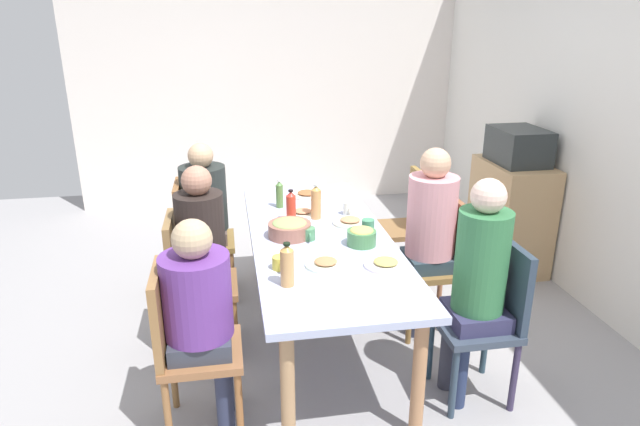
{
  "coord_description": "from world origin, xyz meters",
  "views": [
    {
      "loc": [
        3.12,
        -0.54,
        2.02
      ],
      "look_at": [
        0.0,
        0.0,
        0.88
      ],
      "focal_mm": 30.84,
      "sensor_mm": 36.0,
      "label": 1
    }
  ],
  "objects_px": {
    "chair_3": "(191,277)",
    "bowl_1": "(362,236)",
    "bottle_2": "(287,265)",
    "cup_2": "(368,227)",
    "cup_3": "(280,263)",
    "side_cabinet": "(510,216)",
    "bowl_0": "(290,228)",
    "bottle_0": "(316,202)",
    "person_2": "(206,207)",
    "chair_1": "(440,258)",
    "chair_4": "(406,221)",
    "cup_1": "(348,208)",
    "dining_table": "(320,247)",
    "person_1": "(430,225)",
    "plate_0": "(303,213)",
    "plate_1": "(386,264)",
    "person_5": "(200,306)",
    "chair_2": "(195,234)",
    "chair_0": "(490,313)",
    "plate_4": "(307,194)",
    "bottle_3": "(291,207)",
    "person_0": "(478,276)",
    "person_3": "(204,245)",
    "cup_0": "(309,234)",
    "chair_5": "(184,341)",
    "plate_3": "(350,221)",
    "plate_2": "(326,263)",
    "microwave": "(519,146)",
    "bottle_1": "(279,194)"
  },
  "relations": [
    {
      "from": "chair_3",
      "to": "bowl_1",
      "type": "xyz_separation_m",
      "value": [
        0.18,
        1.02,
        0.27
      ]
    },
    {
      "from": "bottle_2",
      "to": "cup_2",
      "type": "bearing_deg",
      "value": 135.95
    },
    {
      "from": "cup_3",
      "to": "side_cabinet",
      "type": "relative_size",
      "value": 0.13
    },
    {
      "from": "bowl_0",
      "to": "bottle_0",
      "type": "bearing_deg",
      "value": 143.48
    },
    {
      "from": "person_2",
      "to": "chair_1",
      "type": "bearing_deg",
      "value": 64.79
    },
    {
      "from": "chair_4",
      "to": "cup_1",
      "type": "xyz_separation_m",
      "value": [
        0.37,
        -0.55,
        0.26
      ]
    },
    {
      "from": "chair_3",
      "to": "bowl_1",
      "type": "relative_size",
      "value": 5.17
    },
    {
      "from": "dining_table",
      "to": "person_1",
      "type": "bearing_deg",
      "value": 90.0
    },
    {
      "from": "plate_0",
      "to": "plate_1",
      "type": "height_order",
      "value": "same"
    },
    {
      "from": "person_5",
      "to": "person_1",
      "type": "bearing_deg",
      "value": 116.59
    },
    {
      "from": "plate_0",
      "to": "plate_1",
      "type": "bearing_deg",
      "value": 20.18
    },
    {
      "from": "person_1",
      "to": "chair_2",
      "type": "height_order",
      "value": "person_1"
    },
    {
      "from": "chair_0",
      "to": "bowl_0",
      "type": "xyz_separation_m",
      "value": [
        -0.74,
        -0.99,
        0.27
      ]
    },
    {
      "from": "plate_4",
      "to": "bottle_3",
      "type": "xyz_separation_m",
      "value": [
        0.52,
        -0.19,
        0.09
      ]
    },
    {
      "from": "bowl_0",
      "to": "cup_1",
      "type": "distance_m",
      "value": 0.55
    },
    {
      "from": "person_0",
      "to": "person_3",
      "type": "relative_size",
      "value": 1.05
    },
    {
      "from": "cup_0",
      "to": "cup_3",
      "type": "distance_m",
      "value": 0.44
    },
    {
      "from": "chair_5",
      "to": "cup_0",
      "type": "xyz_separation_m",
      "value": [
        -0.66,
        0.72,
        0.25
      ]
    },
    {
      "from": "plate_3",
      "to": "cup_3",
      "type": "relative_size",
      "value": 1.95
    },
    {
      "from": "person_5",
      "to": "bottle_2",
      "type": "distance_m",
      "value": 0.47
    },
    {
      "from": "chair_1",
      "to": "plate_4",
      "type": "xyz_separation_m",
      "value": [
        -0.8,
        -0.76,
        0.23
      ]
    },
    {
      "from": "person_1",
      "to": "bowl_1",
      "type": "height_order",
      "value": "person_1"
    },
    {
      "from": "plate_4",
      "to": "bowl_0",
      "type": "xyz_separation_m",
      "value": [
        0.78,
        -0.23,
        0.04
      ]
    },
    {
      "from": "chair_5",
      "to": "plate_3",
      "type": "distance_m",
      "value": 1.39
    },
    {
      "from": "plate_2",
      "to": "person_1",
      "type": "bearing_deg",
      "value": 119.81
    },
    {
      "from": "side_cabinet",
      "to": "chair_1",
      "type": "bearing_deg",
      "value": -48.55
    },
    {
      "from": "person_5",
      "to": "cup_3",
      "type": "height_order",
      "value": "person_5"
    },
    {
      "from": "chair_2",
      "to": "microwave",
      "type": "xyz_separation_m",
      "value": [
        -0.12,
        2.56,
        0.53
      ]
    },
    {
      "from": "person_2",
      "to": "bowl_1",
      "type": "distance_m",
      "value": 1.3
    },
    {
      "from": "person_0",
      "to": "person_2",
      "type": "relative_size",
      "value": 1.07
    },
    {
      "from": "bowl_0",
      "to": "side_cabinet",
      "type": "height_order",
      "value": "side_cabinet"
    },
    {
      "from": "chair_0",
      "to": "bottle_1",
      "type": "xyz_separation_m",
      "value": [
        -1.29,
        -0.99,
        0.31
      ]
    },
    {
      "from": "chair_5",
      "to": "bowl_0",
      "type": "bearing_deg",
      "value": 140.03
    },
    {
      "from": "chair_3",
      "to": "bottle_0",
      "type": "distance_m",
      "value": 0.95
    },
    {
      "from": "bottle_3",
      "to": "bottle_0",
      "type": "bearing_deg",
      "value": 97.66
    },
    {
      "from": "bottle_3",
      "to": "person_1",
      "type": "bearing_deg",
      "value": 71.51
    },
    {
      "from": "cup_1",
      "to": "cup_3",
      "type": "height_order",
      "value": "cup_1"
    },
    {
      "from": "person_2",
      "to": "plate_0",
      "type": "xyz_separation_m",
      "value": [
        0.32,
        0.66,
        0.03
      ]
    },
    {
      "from": "person_5",
      "to": "bottle_0",
      "type": "relative_size",
      "value": 4.74
    },
    {
      "from": "dining_table",
      "to": "bottle_1",
      "type": "xyz_separation_m",
      "value": [
        -0.58,
        -0.19,
        0.17
      ]
    },
    {
      "from": "chair_2",
      "to": "bottle_0",
      "type": "height_order",
      "value": "bottle_0"
    },
    {
      "from": "bottle_2",
      "to": "plate_3",
      "type": "bearing_deg",
      "value": 147.59
    },
    {
      "from": "dining_table",
      "to": "chair_4",
      "type": "bearing_deg",
      "value": 131.64
    },
    {
      "from": "chair_3",
      "to": "person_3",
      "type": "bearing_deg",
      "value": 90.0
    },
    {
      "from": "cup_1",
      "to": "bottle_1",
      "type": "bearing_deg",
      "value": -117.56
    },
    {
      "from": "chair_5",
      "to": "cup_1",
      "type": "bearing_deg",
      "value": 134.95
    },
    {
      "from": "chair_3",
      "to": "bottle_1",
      "type": "xyz_separation_m",
      "value": [
        -0.58,
        0.61,
        0.31
      ]
    },
    {
      "from": "bowl_0",
      "to": "side_cabinet",
      "type": "distance_m",
      "value": 2.13
    },
    {
      "from": "side_cabinet",
      "to": "bottle_2",
      "type": "bearing_deg",
      "value": -54.18
    },
    {
      "from": "cup_2",
      "to": "cup_3",
      "type": "distance_m",
      "value": 0.71
    }
  ]
}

